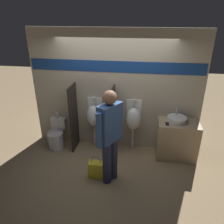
{
  "coord_description": "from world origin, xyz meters",
  "views": [
    {
      "loc": [
        0.63,
        -3.96,
        2.98
      ],
      "look_at": [
        0.0,
        0.17,
        1.05
      ],
      "focal_mm": 35.0,
      "sensor_mm": 36.0,
      "label": 1
    }
  ],
  "objects_px": {
    "sink_basin": "(177,119)",
    "person_in_vest": "(110,134)",
    "urinal_near_counter": "(94,116)",
    "urinal_far": "(133,119)",
    "shopping_bag": "(96,169)",
    "toilet": "(57,136)",
    "cell_phone": "(167,124)"
  },
  "relations": [
    {
      "from": "sink_basin",
      "to": "shopping_bag",
      "type": "relative_size",
      "value": 0.88
    },
    {
      "from": "urinal_near_counter",
      "to": "urinal_far",
      "type": "relative_size",
      "value": 1.0
    },
    {
      "from": "shopping_bag",
      "to": "toilet",
      "type": "bearing_deg",
      "value": 141.91
    },
    {
      "from": "sink_basin",
      "to": "shopping_bag",
      "type": "distance_m",
      "value": 1.98
    },
    {
      "from": "urinal_near_counter",
      "to": "person_in_vest",
      "type": "relative_size",
      "value": 0.68
    },
    {
      "from": "cell_phone",
      "to": "toilet",
      "type": "xyz_separation_m",
      "value": [
        -2.51,
        0.08,
        -0.57
      ]
    },
    {
      "from": "urinal_far",
      "to": "cell_phone",
      "type": "bearing_deg",
      "value": -18.44
    },
    {
      "from": "shopping_bag",
      "to": "urinal_near_counter",
      "type": "bearing_deg",
      "value": 104.04
    },
    {
      "from": "urinal_near_counter",
      "to": "shopping_bag",
      "type": "xyz_separation_m",
      "value": [
        0.27,
        -1.07,
        -0.63
      ]
    },
    {
      "from": "urinal_near_counter",
      "to": "toilet",
      "type": "xyz_separation_m",
      "value": [
        -0.9,
        -0.16,
        -0.52
      ]
    },
    {
      "from": "person_in_vest",
      "to": "shopping_bag",
      "type": "bearing_deg",
      "value": 117.08
    },
    {
      "from": "cell_phone",
      "to": "shopping_bag",
      "type": "height_order",
      "value": "cell_phone"
    },
    {
      "from": "cell_phone",
      "to": "toilet",
      "type": "height_order",
      "value": "cell_phone"
    },
    {
      "from": "urinal_near_counter",
      "to": "urinal_far",
      "type": "height_order",
      "value": "same"
    },
    {
      "from": "sink_basin",
      "to": "toilet",
      "type": "distance_m",
      "value": 2.79
    },
    {
      "from": "sink_basin",
      "to": "urinal_near_counter",
      "type": "bearing_deg",
      "value": 177.67
    },
    {
      "from": "person_in_vest",
      "to": "cell_phone",
      "type": "bearing_deg",
      "value": -18.69
    },
    {
      "from": "sink_basin",
      "to": "urinal_far",
      "type": "bearing_deg",
      "value": 175.42
    },
    {
      "from": "urinal_far",
      "to": "sink_basin",
      "type": "bearing_deg",
      "value": -4.58
    },
    {
      "from": "toilet",
      "to": "person_in_vest",
      "type": "height_order",
      "value": "person_in_vest"
    },
    {
      "from": "urinal_far",
      "to": "toilet",
      "type": "xyz_separation_m",
      "value": [
        -1.79,
        -0.16,
        -0.52
      ]
    },
    {
      "from": "sink_basin",
      "to": "toilet",
      "type": "xyz_separation_m",
      "value": [
        -2.72,
        -0.08,
        -0.62
      ]
    },
    {
      "from": "urinal_near_counter",
      "to": "urinal_far",
      "type": "bearing_deg",
      "value": 0.0
    },
    {
      "from": "sink_basin",
      "to": "shopping_bag",
      "type": "height_order",
      "value": "sink_basin"
    },
    {
      "from": "cell_phone",
      "to": "person_in_vest",
      "type": "relative_size",
      "value": 0.08
    },
    {
      "from": "urinal_near_counter",
      "to": "shopping_bag",
      "type": "height_order",
      "value": "urinal_near_counter"
    },
    {
      "from": "urinal_far",
      "to": "shopping_bag",
      "type": "xyz_separation_m",
      "value": [
        -0.63,
        -1.07,
        -0.63
      ]
    },
    {
      "from": "urinal_near_counter",
      "to": "person_in_vest",
      "type": "xyz_separation_m",
      "value": [
        0.55,
        -1.1,
        0.2
      ]
    },
    {
      "from": "urinal_near_counter",
      "to": "sink_basin",
      "type": "bearing_deg",
      "value": -2.33
    },
    {
      "from": "sink_basin",
      "to": "person_in_vest",
      "type": "relative_size",
      "value": 0.23
    },
    {
      "from": "cell_phone",
      "to": "urinal_far",
      "type": "relative_size",
      "value": 0.11
    },
    {
      "from": "cell_phone",
      "to": "urinal_far",
      "type": "distance_m",
      "value": 0.76
    }
  ]
}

